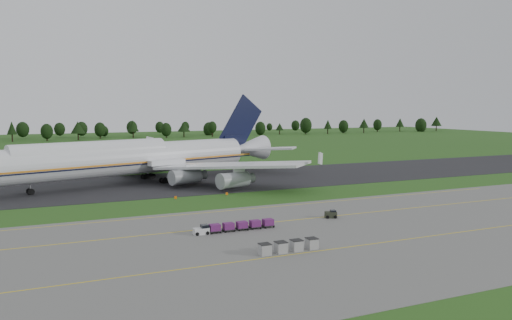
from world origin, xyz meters
name	(u,v)px	position (x,y,z in m)	size (l,w,h in m)	color
ground	(234,200)	(0.00, 0.00, 0.00)	(600.00, 600.00, 0.00)	#244E17
apron	(316,238)	(0.00, -34.00, 0.03)	(300.00, 52.00, 0.06)	#61615D
taxiway	(196,182)	(0.00, 28.00, 0.04)	(300.00, 40.00, 0.08)	black
apron_markings	(294,228)	(0.00, -26.98, 0.06)	(300.00, 30.20, 0.01)	yellow
tree_line	(99,129)	(-3.87, 220.44, 6.20)	(525.66, 24.18, 11.83)	black
aircraft	(139,157)	(-13.97, 32.46, 6.70)	(83.14, 77.84, 23.47)	silver
baggage_train	(234,226)	(-9.77, -24.93, 0.80)	(13.54, 1.44, 1.38)	silver
utility_cart	(331,215)	(9.48, -23.05, 0.60)	(2.30, 1.78, 1.11)	#272C1E
uld_row	(289,246)	(-6.98, -38.66, 0.82)	(8.74, 1.54, 1.52)	#959595
edge_markers	(202,196)	(-5.29, 6.29, 0.27)	(12.25, 0.30, 0.60)	#EE6207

